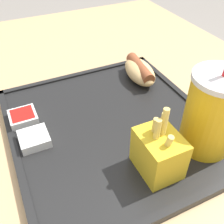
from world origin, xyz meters
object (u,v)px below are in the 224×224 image
(hot_dog_far, at_px, (140,71))
(soda_cup, at_px, (212,113))
(fries_carton, at_px, (159,152))
(sauce_cup_ketchup, at_px, (23,117))
(sauce_cup_mayo, at_px, (34,138))

(hot_dog_far, bearing_deg, soda_cup, -0.92)
(fries_carton, bearing_deg, soda_cup, 95.24)
(hot_dog_far, height_order, sauce_cup_ketchup, hot_dog_far)
(soda_cup, bearing_deg, sauce_cup_ketchup, -125.68)
(sauce_cup_mayo, relative_size, sauce_cup_ketchup, 1.00)
(fries_carton, xyz_separation_m, sauce_cup_ketchup, (-0.20, -0.16, -0.03))
(hot_dog_far, distance_m, fries_carton, 0.25)
(soda_cup, height_order, sauce_cup_mayo, soda_cup)
(hot_dog_far, xyz_separation_m, fries_carton, (0.23, -0.10, 0.02))
(sauce_cup_mayo, distance_m, sauce_cup_ketchup, 0.06)
(soda_cup, relative_size, sauce_cup_mayo, 3.51)
(soda_cup, xyz_separation_m, fries_carton, (0.01, -0.10, -0.03))
(hot_dog_far, xyz_separation_m, sauce_cup_ketchup, (0.03, -0.27, -0.01))
(soda_cup, bearing_deg, fries_carton, -84.76)
(soda_cup, bearing_deg, hot_dog_far, 179.08)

